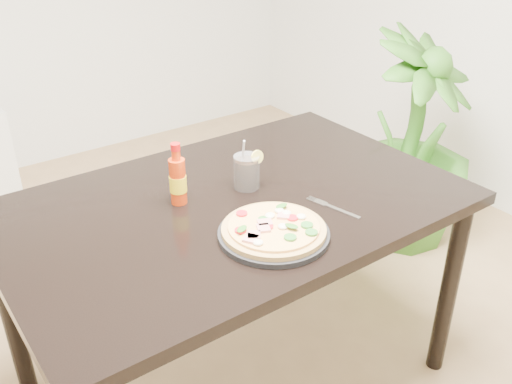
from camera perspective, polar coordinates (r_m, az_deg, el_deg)
dining_table at (r=1.80m, az=-2.25°, el=-3.11°), size 1.40×0.90×0.75m
plate at (r=1.57m, az=1.78°, el=-4.24°), size 0.31×0.31×0.02m
pizza at (r=1.56m, az=1.79°, el=-3.63°), size 0.29×0.29×0.03m
hot_sauce_bottle at (r=1.72m, az=-7.83°, el=1.21°), size 0.06×0.06×0.20m
cola_cup at (r=1.81m, az=-0.93°, el=1.97°), size 0.09×0.08×0.17m
fork at (r=1.72m, az=7.55°, el=-1.50°), size 0.06×0.19×0.00m
houseplant at (r=2.84m, az=15.40°, el=4.88°), size 0.74×0.74×1.04m
plant_pot at (r=3.02m, az=14.42°, el=-2.27°), size 0.28×0.28×0.22m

